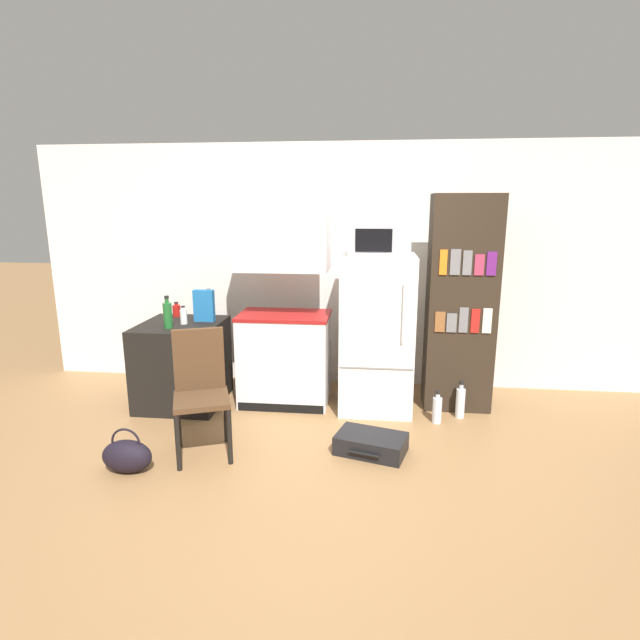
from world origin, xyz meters
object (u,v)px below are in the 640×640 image
object	(u,v)px
bookshelf	(461,304)
bottle_wine_dark	(209,305)
microwave	(379,239)
bottle_green_tall	(168,315)
cereal_box	(204,306)
bottle_milk_white	(184,316)
handbag	(127,456)
water_bottle_middle	(460,402)
chair	(200,382)
side_table	(183,363)
refrigerator	(377,333)
kitchen_hutch	(284,307)
suitcase_large_flat	(371,444)
water_bottle_front	(437,409)
bottle_ketchup_red	(177,310)

from	to	relation	value
bookshelf	bottle_wine_dark	world-z (taller)	bookshelf
microwave	bottle_green_tall	xyz separation A→B (m)	(-1.86, -0.27, -0.66)
cereal_box	bottle_milk_white	bearing A→B (deg)	-140.99
bookshelf	bottle_green_tall	bearing A→B (deg)	-171.36
handbag	bottle_green_tall	bearing A→B (deg)	95.64
water_bottle_middle	microwave	bearing A→B (deg)	168.59
chair	handbag	xyz separation A→B (m)	(-0.43, -0.38, -0.43)
side_table	refrigerator	xyz separation A→B (m)	(1.82, 0.09, 0.32)
bookshelf	chair	world-z (taller)	bookshelf
refrigerator	handbag	distance (m)	2.30
side_table	bottle_milk_white	distance (m)	0.47
kitchen_hutch	bottle_milk_white	xyz separation A→B (m)	(-0.92, -0.14, -0.08)
bottle_wine_dark	suitcase_large_flat	xyz separation A→B (m)	(1.61, -1.11, -0.83)
handbag	microwave	bearing A→B (deg)	38.16
water_bottle_front	kitchen_hutch	bearing A→B (deg)	166.66
bottle_green_tall	bookshelf	bearing A→B (deg)	8.64
bookshelf	handbag	size ratio (longest dim) A/B	5.44
refrigerator	bottle_ketchup_red	distance (m)	1.98
bottle_wine_dark	water_bottle_middle	bearing A→B (deg)	-8.69
bottle_ketchup_red	suitcase_large_flat	distance (m)	2.36
kitchen_hutch	suitcase_large_flat	size ratio (longest dim) A/B	3.40
kitchen_hutch	suitcase_large_flat	distance (m)	1.52
kitchen_hutch	cereal_box	world-z (taller)	kitchen_hutch
chair	handbag	bearing A→B (deg)	-159.29
microwave	handbag	size ratio (longest dim) A/B	1.47
side_table	suitcase_large_flat	world-z (taller)	side_table
refrigerator	bookshelf	world-z (taller)	bookshelf
cereal_box	water_bottle_front	distance (m)	2.33
refrigerator	bottle_green_tall	xyz separation A→B (m)	(-1.86, -0.27, 0.19)
bottle_wine_dark	bottle_milk_white	bearing A→B (deg)	-113.65
handbag	water_bottle_front	size ratio (longest dim) A/B	1.23
bottle_ketchup_red	bottle_wine_dark	distance (m)	0.33
side_table	chair	xyz separation A→B (m)	(0.50, -0.91, 0.16)
kitchen_hutch	bottle_milk_white	bearing A→B (deg)	-171.13
chair	handbag	world-z (taller)	chair
suitcase_large_flat	water_bottle_front	world-z (taller)	water_bottle_front
chair	side_table	bearing A→B (deg)	97.82
bottle_wine_dark	suitcase_large_flat	size ratio (longest dim) A/B	0.47
bottle_green_tall	bottle_ketchup_red	xyz separation A→B (m)	(-0.11, 0.47, -0.06)
side_table	cereal_box	xyz separation A→B (m)	(0.20, 0.11, 0.54)
handbag	water_bottle_middle	bearing A→B (deg)	25.99
bottle_ketchup_red	bottle_wine_dark	size ratio (longest dim) A/B	0.52
bottle_green_tall	bottle_wine_dark	distance (m)	0.53
side_table	kitchen_hutch	size ratio (longest dim) A/B	0.39
bottle_ketchup_red	water_bottle_middle	bearing A→B (deg)	-7.33
bottle_green_tall	bottle_wine_dark	world-z (taller)	bottle_green_tall
bottle_milk_white	water_bottle_middle	bearing A→B (deg)	-1.16
bottle_green_tall	cereal_box	xyz separation A→B (m)	(0.23, 0.30, 0.03)
suitcase_large_flat	handbag	xyz separation A→B (m)	(-1.72, -0.48, 0.05)
bottle_green_tall	suitcase_large_flat	distance (m)	2.11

